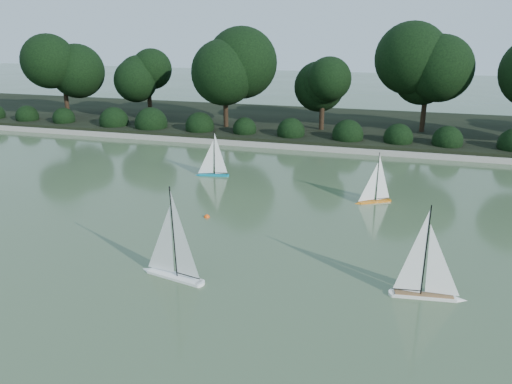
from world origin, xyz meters
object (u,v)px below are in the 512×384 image
Objects in this scene: sailboat_white_b at (431,283)px; race_buoy at (207,217)px; sailboat_orange at (372,194)px; sailboat_white_a at (169,262)px; sailboat_teal at (211,168)px.

sailboat_white_b is 5.66m from race_buoy.
sailboat_orange is (-1.26, 4.64, -0.05)m from sailboat_white_b.
race_buoy is (-0.42, 3.00, -0.31)m from sailboat_white_a.
sailboat_white_a is 13.57× the size of race_buoy.
sailboat_teal is at bearing 103.93° from sailboat_white_a.
race_buoy is at bearing -150.45° from sailboat_orange.
sailboat_orange is at bearing -12.92° from sailboat_teal.
sailboat_white_b is 1.26× the size of sailboat_orange.
sailboat_teal is (-4.97, 1.14, 0.01)m from sailboat_orange.
sailboat_orange is at bearing 56.59° from sailboat_white_a.
sailboat_white_a is at bearing -123.41° from sailboat_orange.
sailboat_teal is 3.51m from race_buoy.
sailboat_teal is (-1.56, 6.30, -0.07)m from sailboat_white_a.
sailboat_white_a is 4.69m from sailboat_white_b.
sailboat_white_b is (4.66, 0.53, -0.03)m from sailboat_white_a.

